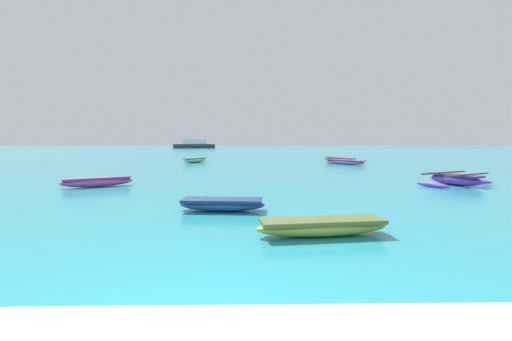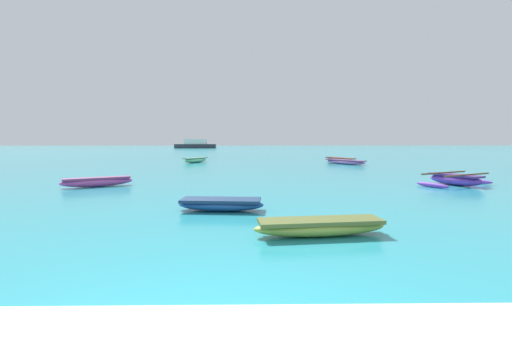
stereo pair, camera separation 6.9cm
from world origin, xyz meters
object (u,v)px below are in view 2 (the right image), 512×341
(moored_boat_2, at_px, (97,181))
(moored_boat_3, at_px, (345,162))
(moored_boat_6, at_px, (221,204))
(moored_boat_5, at_px, (455,179))
(moored_boat_1, at_px, (340,160))
(moored_boat_4, at_px, (195,160))
(moored_boat_0, at_px, (320,226))
(distant_ferry, at_px, (195,145))

(moored_boat_2, xyz_separation_m, moored_boat_3, (13.95, 13.04, -0.01))
(moored_boat_3, height_order, moored_boat_6, moored_boat_3)
(moored_boat_6, bearing_deg, moored_boat_2, 143.13)
(moored_boat_5, xyz_separation_m, moored_boat_6, (-9.58, -5.16, -0.06))
(moored_boat_6, bearing_deg, moored_boat_1, 71.90)
(moored_boat_3, distance_m, moored_boat_5, 12.87)
(moored_boat_1, relative_size, moored_boat_3, 0.95)
(moored_boat_4, xyz_separation_m, moored_boat_5, (13.52, -14.98, 0.01))
(moored_boat_2, xyz_separation_m, moored_boat_4, (1.62, 15.21, 0.02))
(moored_boat_0, bearing_deg, moored_boat_3, 66.60)
(moored_boat_5, bearing_deg, moored_boat_0, -70.51)
(moored_boat_6, bearing_deg, moored_boat_0, -43.67)
(moored_boat_4, distance_m, moored_boat_6, 20.52)
(moored_boat_0, relative_size, moored_boat_5, 0.79)
(moored_boat_1, bearing_deg, moored_boat_5, -23.24)
(moored_boat_2, bearing_deg, moored_boat_0, -71.43)
(moored_boat_3, xyz_separation_m, moored_boat_4, (-12.33, 2.17, 0.03))
(moored_boat_3, xyz_separation_m, moored_boat_5, (1.19, -12.81, 0.04))
(moored_boat_2, height_order, moored_boat_5, moored_boat_5)
(moored_boat_4, height_order, moored_boat_5, moored_boat_5)
(moored_boat_1, bearing_deg, moored_boat_2, -68.47)
(distant_ferry, bearing_deg, moored_boat_0, -78.99)
(moored_boat_5, xyz_separation_m, distant_ferry, (-22.08, 68.03, 0.62))
(moored_boat_3, bearing_deg, moored_boat_4, -134.36)
(moored_boat_1, height_order, moored_boat_5, moored_boat_5)
(moored_boat_4, distance_m, moored_boat_5, 20.18)
(moored_boat_0, distance_m, moored_boat_1, 24.14)
(moored_boat_2, distance_m, moored_boat_5, 15.14)
(moored_boat_4, bearing_deg, moored_boat_3, -65.63)
(moored_boat_0, xyz_separation_m, moored_boat_1, (6.49, 23.25, 0.02))
(moored_boat_2, relative_size, moored_boat_6, 1.12)
(moored_boat_1, distance_m, moored_boat_4, 12.66)
(moored_boat_6, distance_m, distant_ferry, 74.25)
(moored_boat_1, height_order, distant_ferry, distant_ferry)
(moored_boat_1, distance_m, moored_boat_5, 15.62)
(moored_boat_3, bearing_deg, moored_boat_2, -81.30)
(moored_boat_1, bearing_deg, moored_boat_0, -42.02)
(moored_boat_1, bearing_deg, moored_boat_4, -113.65)
(moored_boat_5, bearing_deg, moored_boat_6, -88.34)
(moored_boat_3, height_order, moored_boat_5, moored_boat_5)
(moored_boat_1, height_order, moored_boat_4, moored_boat_4)
(moored_boat_4, bearing_deg, moored_boat_2, -151.72)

